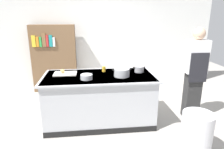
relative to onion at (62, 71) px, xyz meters
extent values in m
plane|color=#9E9991|center=(0.65, -0.15, -0.96)|extent=(10.00, 10.00, 0.00)
cube|color=white|center=(0.65, 1.95, 0.54)|extent=(6.40, 0.12, 3.00)
cube|color=#B7BABF|center=(0.65, -0.15, -0.51)|extent=(1.90, 0.90, 0.90)
cube|color=#B7BABF|center=(0.65, -0.15, -0.07)|extent=(1.98, 0.98, 0.03)
cube|color=black|center=(0.65, -0.60, -0.91)|extent=(1.90, 0.01, 0.10)
cube|color=silver|center=(0.05, 0.00, -0.05)|extent=(0.40, 0.28, 0.02)
sphere|color=tan|center=(0.00, 0.00, 0.00)|extent=(0.08, 0.08, 0.08)
cylinder|color=#B7BABF|center=(1.04, -0.24, 0.01)|extent=(0.27, 0.27, 0.14)
cube|color=black|center=(0.89, -0.24, 0.06)|extent=(0.04, 0.02, 0.01)
cube|color=black|center=(1.19, -0.24, 0.06)|extent=(0.04, 0.02, 0.01)
cylinder|color=#99999E|center=(1.40, -0.01, 0.00)|extent=(0.17, 0.17, 0.11)
cube|color=black|center=(1.30, -0.01, 0.03)|extent=(0.04, 0.02, 0.01)
cube|color=black|center=(1.50, -0.01, 0.03)|extent=(0.04, 0.02, 0.01)
cylinder|color=#B7BABF|center=(0.43, -0.34, -0.02)|extent=(0.20, 0.20, 0.08)
cylinder|color=yellow|center=(0.75, 0.09, -0.01)|extent=(0.07, 0.07, 0.10)
cylinder|color=silver|center=(1.98, -1.18, -0.65)|extent=(0.44, 0.44, 0.61)
cube|color=#2D2D2D|center=(2.42, -0.16, -0.51)|extent=(0.28, 0.20, 0.90)
cube|color=white|center=(2.42, -0.16, 0.24)|extent=(0.38, 0.24, 0.60)
sphere|color=#D3AA8C|center=(2.42, -0.16, 0.65)|extent=(0.22, 0.22, 0.22)
cube|color=#232328|center=(2.42, -0.28, 0.06)|extent=(0.34, 0.02, 0.54)
cube|color=brown|center=(-0.41, 1.65, -0.11)|extent=(1.10, 0.28, 1.70)
cube|color=yellow|center=(-0.84, 1.49, 0.36)|extent=(0.09, 0.03, 0.27)
cube|color=orange|center=(-0.75, 1.49, 0.34)|extent=(0.06, 0.03, 0.24)
cube|color=green|center=(-0.68, 1.49, 0.34)|extent=(0.05, 0.03, 0.24)
cube|color=brown|center=(-0.59, 1.49, 0.39)|extent=(0.09, 0.03, 0.33)
cube|color=red|center=(-0.52, 1.49, 0.36)|extent=(0.05, 0.03, 0.29)
cube|color=teal|center=(-0.44, 1.49, 0.36)|extent=(0.08, 0.03, 0.28)
cube|color=white|center=(-0.36, 1.49, 0.34)|extent=(0.05, 0.03, 0.23)
camera|label=1|loc=(0.49, -3.52, 0.97)|focal=32.00mm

